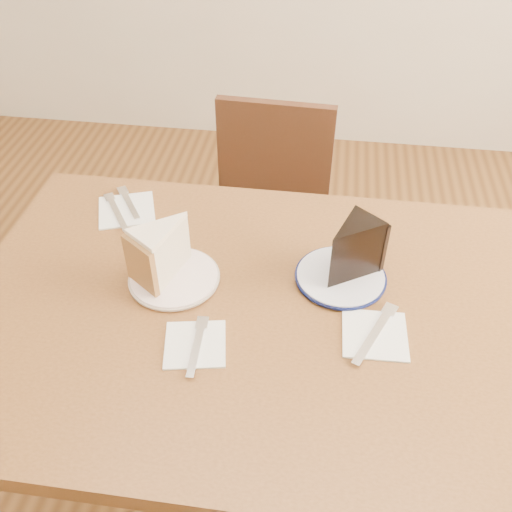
% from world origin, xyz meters
% --- Properties ---
extents(ground, '(4.00, 4.00, 0.00)m').
position_xyz_m(ground, '(0.00, 0.00, 0.00)').
color(ground, '#4B2D14').
rests_on(ground, ground).
extents(table, '(1.20, 0.80, 0.75)m').
position_xyz_m(table, '(0.00, 0.00, 0.65)').
color(table, '#523016').
rests_on(table, ground).
extents(chair_far, '(0.43, 0.43, 0.83)m').
position_xyz_m(chair_far, '(-0.07, 0.59, 0.46)').
color(chair_far, black).
rests_on(chair_far, ground).
extents(plate_cream, '(0.18, 0.18, 0.01)m').
position_xyz_m(plate_cream, '(-0.19, 0.05, 0.76)').
color(plate_cream, white).
rests_on(plate_cream, table).
extents(plate_navy, '(0.18, 0.18, 0.01)m').
position_xyz_m(plate_navy, '(0.14, 0.10, 0.76)').
color(plate_navy, white).
rests_on(plate_navy, table).
extents(carrot_cake, '(0.14, 0.15, 0.11)m').
position_xyz_m(carrot_cake, '(-0.21, 0.07, 0.81)').
color(carrot_cake, beige).
rests_on(carrot_cake, plate_cream).
extents(chocolate_cake, '(0.14, 0.14, 0.11)m').
position_xyz_m(chocolate_cake, '(0.15, 0.11, 0.82)').
color(chocolate_cake, black).
rests_on(chocolate_cake, plate_navy).
extents(napkin_cream, '(0.13, 0.13, 0.00)m').
position_xyz_m(napkin_cream, '(-0.11, -0.11, 0.75)').
color(napkin_cream, white).
rests_on(napkin_cream, table).
extents(napkin_navy, '(0.12, 0.12, 0.00)m').
position_xyz_m(napkin_navy, '(0.21, -0.04, 0.75)').
color(napkin_navy, white).
rests_on(napkin_navy, table).
extents(napkin_spare, '(0.16, 0.16, 0.00)m').
position_xyz_m(napkin_spare, '(-0.36, 0.27, 0.75)').
color(napkin_spare, white).
rests_on(napkin_spare, table).
extents(fork_cream, '(0.02, 0.14, 0.00)m').
position_xyz_m(fork_cream, '(-0.11, -0.12, 0.76)').
color(fork_cream, silver).
rests_on(fork_cream, napkin_cream).
extents(knife_navy, '(0.08, 0.16, 0.00)m').
position_xyz_m(knife_navy, '(0.21, -0.04, 0.76)').
color(knife_navy, silver).
rests_on(knife_navy, napkin_navy).
extents(fork_spare, '(0.09, 0.12, 0.00)m').
position_xyz_m(fork_spare, '(-0.36, 0.29, 0.76)').
color(fork_spare, silver).
rests_on(fork_spare, napkin_spare).
extents(knife_spare, '(0.10, 0.14, 0.00)m').
position_xyz_m(knife_spare, '(-0.38, 0.25, 0.76)').
color(knife_spare, silver).
rests_on(knife_spare, napkin_spare).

